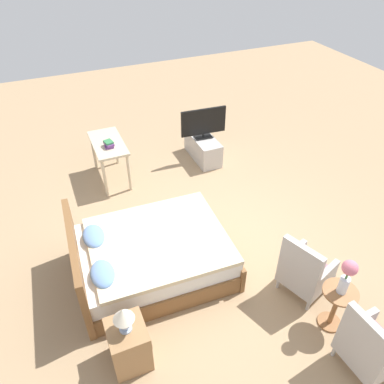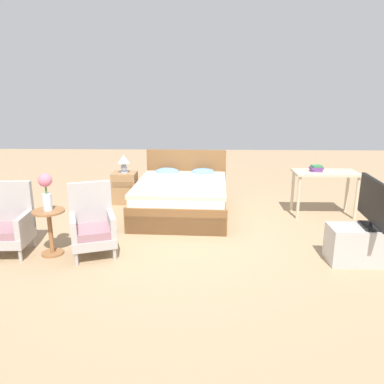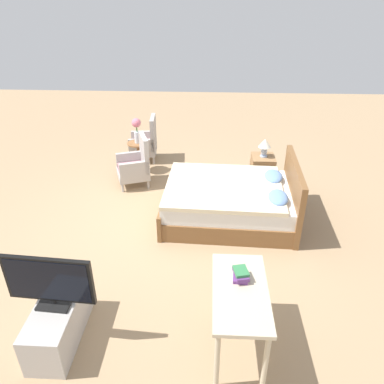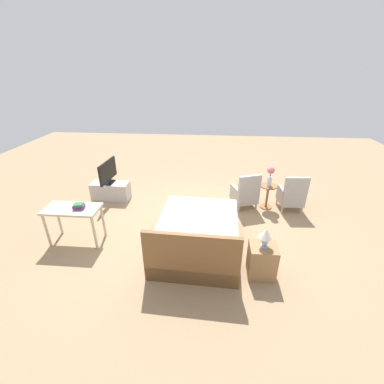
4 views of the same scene
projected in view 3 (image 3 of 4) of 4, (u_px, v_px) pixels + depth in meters
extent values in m
plane|color=#A38460|center=(170.00, 223.00, 5.79)|extent=(16.00, 16.00, 0.00)
cube|color=brown|center=(228.00, 210.00, 5.86)|extent=(1.57, 2.04, 0.28)
cube|color=white|center=(229.00, 195.00, 5.73)|extent=(1.51, 1.96, 0.24)
cube|color=beige|center=(224.00, 187.00, 5.66)|extent=(1.54, 1.80, 0.06)
cube|color=brown|center=(292.00, 194.00, 5.61)|extent=(1.52, 0.14, 0.96)
cube|color=brown|center=(167.00, 204.00, 5.91)|extent=(1.52, 0.12, 0.40)
ellipsoid|color=#668ED1|center=(274.00, 176.00, 5.87)|extent=(0.45, 0.30, 0.14)
ellipsoid|color=#668ED1|center=(278.00, 198.00, 5.29)|extent=(0.45, 0.30, 0.14)
cylinder|color=#ADA8A3|center=(134.00, 152.00, 8.03)|extent=(0.04, 0.04, 0.16)
cylinder|color=#ADA8A3|center=(131.00, 160.00, 7.63)|extent=(0.04, 0.04, 0.16)
cylinder|color=#ADA8A3|center=(155.00, 152.00, 8.04)|extent=(0.04, 0.04, 0.16)
cylinder|color=#ADA8A3|center=(154.00, 160.00, 7.64)|extent=(0.04, 0.04, 0.16)
cube|color=#ADA8A3|center=(143.00, 150.00, 7.77)|extent=(0.57, 0.57, 0.12)
cube|color=gray|center=(143.00, 145.00, 7.71)|extent=(0.53, 0.53, 0.10)
cube|color=#ADA8A3|center=(153.00, 132.00, 7.59)|extent=(0.54, 0.11, 0.64)
cube|color=#ADA8A3|center=(144.00, 137.00, 7.88)|extent=(0.10, 0.52, 0.26)
cube|color=#ADA8A3|center=(141.00, 145.00, 7.47)|extent=(0.10, 0.52, 0.26)
cylinder|color=#ADA8A3|center=(119.00, 177.00, 7.00)|extent=(0.04, 0.04, 0.16)
cylinder|color=#ADA8A3|center=(123.00, 188.00, 6.62)|extent=(0.04, 0.04, 0.16)
cylinder|color=#ADA8A3|center=(144.00, 173.00, 7.12)|extent=(0.04, 0.04, 0.16)
cylinder|color=#ADA8A3|center=(148.00, 184.00, 6.73)|extent=(0.04, 0.04, 0.16)
cube|color=#ADA8A3|center=(133.00, 173.00, 6.80)|extent=(0.69, 0.69, 0.12)
cube|color=gray|center=(133.00, 168.00, 6.74)|extent=(0.63, 0.63, 0.10)
cube|color=#ADA8A3|center=(144.00, 153.00, 6.67)|extent=(0.54, 0.26, 0.64)
cube|color=#ADA8A3|center=(130.00, 159.00, 6.90)|extent=(0.24, 0.51, 0.26)
cube|color=#ADA8A3|center=(134.00, 169.00, 6.51)|extent=(0.24, 0.51, 0.26)
cylinder|color=#936038|center=(140.00, 170.00, 7.38)|extent=(0.28, 0.28, 0.03)
cylinder|color=#936038|center=(139.00, 157.00, 7.24)|extent=(0.06, 0.06, 0.55)
cylinder|color=#936038|center=(138.00, 143.00, 7.10)|extent=(0.40, 0.40, 0.02)
cylinder|color=silver|center=(137.00, 137.00, 7.04)|extent=(0.11, 0.11, 0.22)
cylinder|color=#477538|center=(137.00, 129.00, 6.97)|extent=(0.02, 0.02, 0.10)
sphere|color=#DB7084|center=(136.00, 123.00, 6.91)|extent=(0.17, 0.17, 0.17)
cube|color=#997047|center=(262.00, 171.00, 6.72)|extent=(0.44, 0.40, 0.58)
cube|color=brown|center=(251.00, 165.00, 6.67)|extent=(0.37, 0.01, 0.09)
cylinder|color=#9EADC6|center=(264.00, 156.00, 6.57)|extent=(0.13, 0.13, 0.02)
ellipsoid|color=#9EADC6|center=(264.00, 151.00, 6.53)|extent=(0.11, 0.11, 0.16)
cone|color=silver|center=(265.00, 143.00, 6.45)|extent=(0.22, 0.22, 0.15)
cube|color=#B7B2AD|center=(59.00, 321.00, 3.81)|extent=(0.96, 0.40, 0.46)
cube|color=black|center=(55.00, 304.00, 3.69)|extent=(0.22, 0.33, 0.03)
cylinder|color=black|center=(54.00, 301.00, 3.67)|extent=(0.04, 0.04, 0.05)
cube|color=black|center=(49.00, 279.00, 3.54)|extent=(0.10, 0.87, 0.51)
cube|color=black|center=(48.00, 281.00, 3.51)|extent=(0.06, 0.81, 0.46)
cylinder|color=beige|center=(216.00, 286.00, 4.08)|extent=(0.05, 0.05, 0.72)
cylinder|color=beige|center=(217.00, 361.00, 3.26)|extent=(0.05, 0.05, 0.72)
cylinder|color=beige|center=(255.00, 287.00, 4.06)|extent=(0.05, 0.05, 0.72)
cylinder|color=beige|center=(265.00, 364.00, 3.24)|extent=(0.05, 0.05, 0.72)
cube|color=beige|center=(240.00, 291.00, 3.48)|extent=(1.04, 0.52, 0.04)
cube|color=#66387A|center=(240.00, 277.00, 3.60)|extent=(0.19, 0.15, 0.04)
cube|color=#66387A|center=(241.00, 274.00, 3.58)|extent=(0.23, 0.16, 0.04)
cube|color=#337A47|center=(241.00, 271.00, 3.56)|extent=(0.18, 0.16, 0.03)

